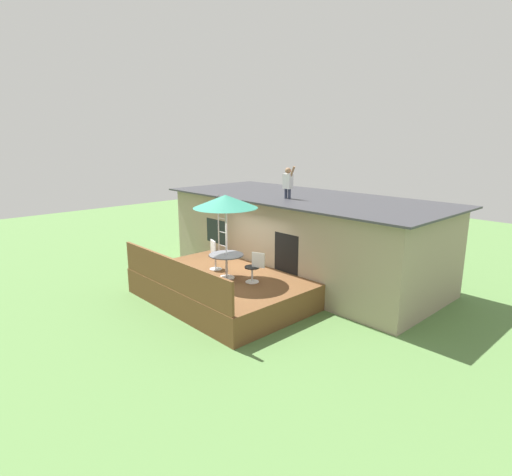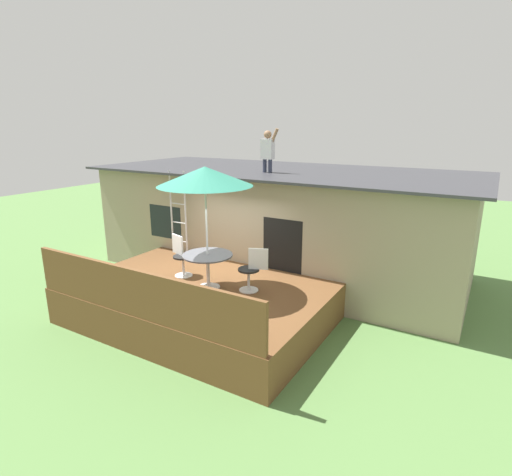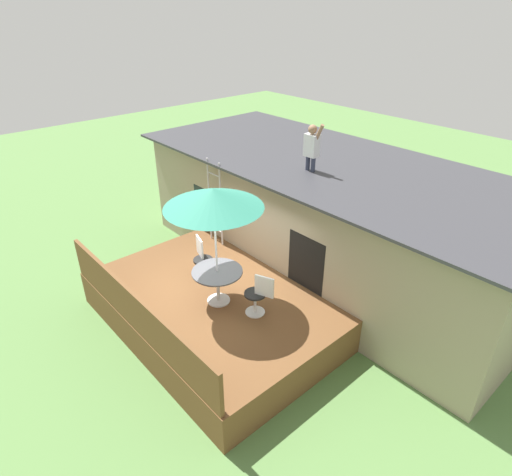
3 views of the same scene
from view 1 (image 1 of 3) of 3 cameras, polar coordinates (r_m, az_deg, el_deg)
The scene contains 10 objects.
ground_plane at distance 13.31m, azimuth -4.30°, elevation -8.34°, with size 40.00×40.00×0.00m, color #567F42.
house at distance 15.27m, azimuth 6.18°, elevation 0.27°, with size 10.50×4.50×2.93m.
deck at distance 13.17m, azimuth -4.34°, elevation -6.72°, with size 5.38×3.78×0.80m, color brown.
deck_railing at distance 11.90m, azimuth -11.36°, elevation -4.85°, with size 5.28×0.08×0.90m, color brown.
patio_table at distance 12.59m, azimuth -4.07°, elevation -2.95°, with size 1.04×1.04×0.74m.
patio_umbrella at distance 12.21m, azimuth -4.20°, elevation 5.01°, with size 1.90×1.90×2.54m.
step_ladder at distance 14.97m, azimuth -4.58°, elevation 1.72°, with size 0.52×0.04×2.20m.
person_figure at distance 14.26m, azimuth 4.41°, elevation 7.81°, with size 0.47×0.20×1.11m.
patio_chair_left at distance 13.56m, azimuth -5.68°, elevation -2.35°, with size 0.61×0.44×0.92m.
patio_chair_right at distance 12.22m, azimuth -0.23°, elevation -4.06°, with size 0.60×0.44×0.92m.
Camera 1 is at (9.69, -7.68, 4.93)m, focal length 29.27 mm.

